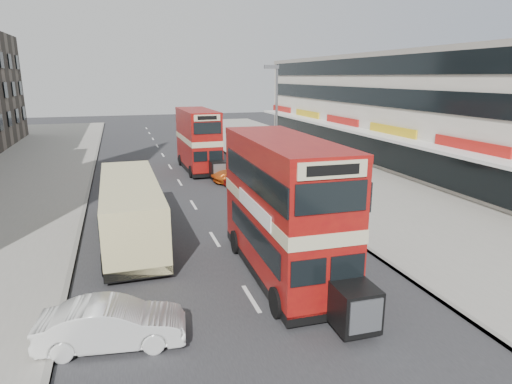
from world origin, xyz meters
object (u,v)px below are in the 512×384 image
object	(u,v)px
pedestrian_far	(262,145)
cyclist	(248,175)
coach	(131,208)
car_right_a	(258,173)
pedestrian_near	(317,179)
bus_main	(284,208)
car_right_b	(245,172)
street_lamp	(275,115)
bus_second	(198,140)
car_left_front	(112,324)

from	to	relation	value
pedestrian_far	cyclist	xyz separation A→B (m)	(-4.47, -10.75, -0.38)
cyclist	pedestrian_far	bearing A→B (deg)	72.91
coach	car_right_a	bearing A→B (deg)	44.11
car_right_a	pedestrian_far	size ratio (longest dim) A/B	3.05
coach	pedestrian_near	bearing A→B (deg)	22.91
bus_main	car_right_b	size ratio (longest dim) A/B	1.89
street_lamp	car_right_a	xyz separation A→B (m)	(-1.24, 0.00, -4.03)
car_right_b	bus_second	bearing A→B (deg)	-159.20
coach	cyclist	distance (m)	12.30
street_lamp	cyclist	world-z (taller)	street_lamp
bus_main	coach	size ratio (longest dim) A/B	0.94
street_lamp	cyclist	distance (m)	4.58
pedestrian_near	cyclist	xyz separation A→B (m)	(-3.46, 3.97, -0.34)
bus_second	car_right_b	world-z (taller)	bus_second
street_lamp	pedestrian_near	xyz separation A→B (m)	(1.55, -3.74, -3.82)
car_left_front	cyclist	distance (m)	19.87
car_right_a	pedestrian_near	world-z (taller)	pedestrian_near
bus_second	coach	distance (m)	15.94
car_right_a	pedestrian_near	xyz separation A→B (m)	(2.79, -3.74, 0.21)
bus_main	pedestrian_near	world-z (taller)	bus_main
bus_main	pedestrian_far	bearing A→B (deg)	-105.11
car_left_front	car_right_a	xyz separation A→B (m)	(9.77, 17.44, 0.09)
bus_second	car_left_front	world-z (taller)	bus_second
street_lamp	pedestrian_far	distance (m)	11.89
car_right_a	car_right_b	distance (m)	1.22
car_left_front	car_right_b	bearing A→B (deg)	-18.49
bus_main	cyclist	world-z (taller)	bus_main
coach	car_right_a	world-z (taller)	coach
pedestrian_near	car_left_front	bearing A→B (deg)	28.55
bus_main	pedestrian_far	xyz separation A→B (m)	(7.35, 25.44, -1.67)
coach	car_left_front	xyz separation A→B (m)	(-0.85, -8.59, -0.87)
street_lamp	bus_main	size ratio (longest dim) A/B	0.88
pedestrian_far	coach	bearing A→B (deg)	-149.26
street_lamp	car_right_a	distance (m)	4.22
bus_main	street_lamp	bearing A→B (deg)	-107.34
car_right_a	bus_second	bearing A→B (deg)	-149.44
cyclist	car_left_front	bearing A→B (deg)	-111.75
street_lamp	pedestrian_near	distance (m)	5.57
pedestrian_near	pedestrian_far	bearing A→B (deg)	-112.85
bus_second	pedestrian_far	size ratio (longest dim) A/B	4.99
car_right_b	pedestrian_near	size ratio (longest dim) A/B	3.02
coach	cyclist	xyz separation A→B (m)	(8.25, 9.07, -0.91)
bus_main	car_right_b	xyz separation A→B (m)	(2.85, 15.46, -1.99)
bus_main	pedestrian_far	distance (m)	26.53
street_lamp	bus_main	world-z (taller)	street_lamp
pedestrian_far	car_left_front	bearing A→B (deg)	-142.09
car_right_b	bus_main	bearing A→B (deg)	-15.90
bus_second	pedestrian_far	xyz separation A→B (m)	(6.96, 4.99, -1.46)
bus_second	car_left_front	bearing A→B (deg)	73.02
car_left_front	car_right_a	distance (m)	19.99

